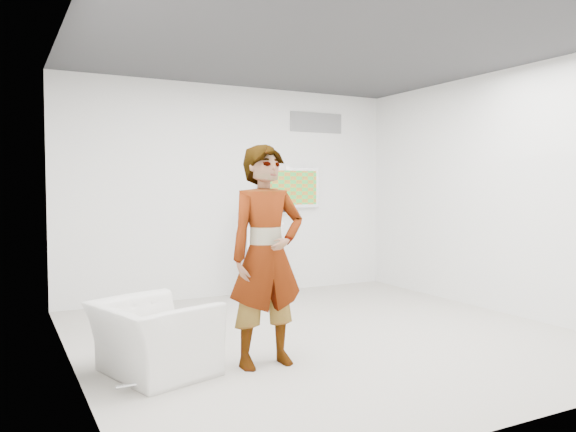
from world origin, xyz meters
The scene contains 10 objects.
room centered at (0.00, 0.00, 1.50)m, with size 5.01×5.01×3.00m.
tv centered at (0.85, 2.45, 1.55)m, with size 1.00×0.08×0.60m, color silver.
logo_decal centered at (1.35, 2.49, 2.55)m, with size 0.90×0.02×0.30m, color slate.
person centered at (-0.98, -0.62, 0.96)m, with size 0.70×0.46×1.93m, color silver.
armchair centered at (-1.92, -0.40, 0.31)m, with size 0.94×0.82×0.61m, color silver.
pedestal centered at (0.28, 2.10, 0.54)m, with size 0.52×0.52×1.08m, color white.
floor_uplight centered at (0.80, 2.35, 0.16)m, with size 0.20×0.20×0.32m, color silver.
vitrine centered at (0.28, 2.10, 1.24)m, with size 0.32×0.32×0.32m, color white.
console centered at (0.28, 2.10, 1.19)m, with size 0.05×0.16×0.22m, color white.
wii_remote centered at (-0.73, -0.46, 1.74)m, with size 0.04×0.14×0.04m, color white.
Camera 1 is at (-3.06, -5.00, 1.57)m, focal length 35.00 mm.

